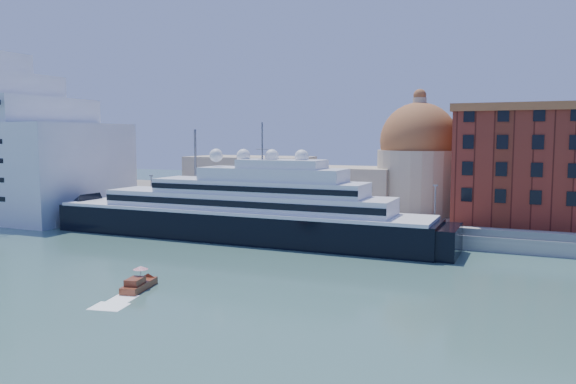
% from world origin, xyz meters
% --- Properties ---
extents(ground, '(400.00, 400.00, 0.00)m').
position_xyz_m(ground, '(0.00, 0.00, 0.00)').
color(ground, '#39635B').
rests_on(ground, ground).
extents(quay, '(180.00, 10.00, 2.50)m').
position_xyz_m(quay, '(0.00, 34.00, 1.25)').
color(quay, gray).
rests_on(quay, ground).
extents(land, '(260.00, 72.00, 2.00)m').
position_xyz_m(land, '(0.00, 75.00, 1.00)').
color(land, slate).
rests_on(land, ground).
extents(quay_fence, '(180.00, 0.10, 1.20)m').
position_xyz_m(quay_fence, '(0.00, 29.50, 3.10)').
color(quay_fence, slate).
rests_on(quay_fence, quay).
extents(superyacht, '(84.26, 11.68, 25.18)m').
position_xyz_m(superyacht, '(-7.43, 23.00, 4.35)').
color(superyacht, black).
rests_on(superyacht, ground).
extents(service_barge, '(13.48, 5.41, 2.97)m').
position_xyz_m(service_barge, '(-51.33, 20.17, 0.85)').
color(service_barge, white).
rests_on(service_barge, ground).
extents(water_taxi, '(3.35, 6.60, 3.00)m').
position_xyz_m(water_taxi, '(0.75, -12.43, 0.72)').
color(water_taxi, maroon).
rests_on(water_taxi, ground).
extents(warehouse, '(43.00, 19.00, 23.25)m').
position_xyz_m(warehouse, '(52.00, 52.00, 13.79)').
color(warehouse, maroon).
rests_on(warehouse, land).
extents(church, '(66.00, 18.00, 25.50)m').
position_xyz_m(church, '(6.39, 57.72, 10.91)').
color(church, beige).
rests_on(church, land).
extents(lamp_posts, '(120.80, 2.40, 18.00)m').
position_xyz_m(lamp_posts, '(-12.67, 32.27, 9.84)').
color(lamp_posts, slate).
rests_on(lamp_posts, quay).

